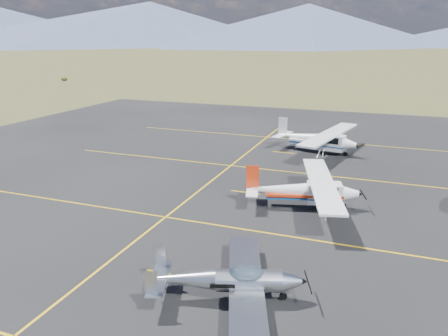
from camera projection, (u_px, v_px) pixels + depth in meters
The scene contains 5 objects.
ground at pixel (257, 250), 20.92m from camera, with size 1600.00×1600.00×0.00m, color #383D1C.
apron at pixel (289, 201), 27.19m from camera, with size 72.00×72.00×0.02m, color black.
aircraft_low_wing at pixel (230, 280), 16.73m from camera, with size 6.00×8.09×1.78m.
aircraft_cessna at pixel (304, 190), 25.83m from camera, with size 6.59×9.94×2.53m.
aircraft_plain at pixel (317, 139), 38.32m from camera, with size 6.95×10.99×2.78m.
Camera 1 is at (5.13, -18.25, 9.82)m, focal length 35.00 mm.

